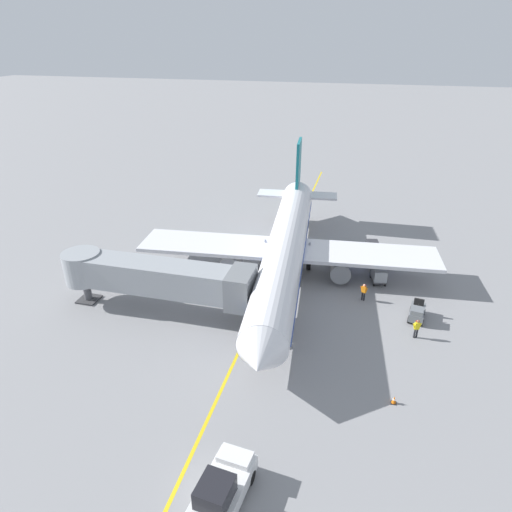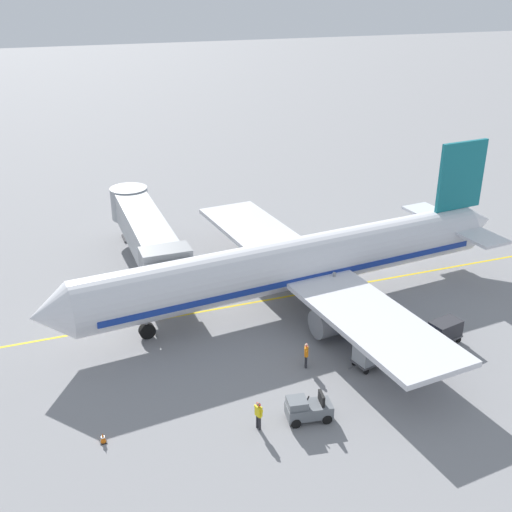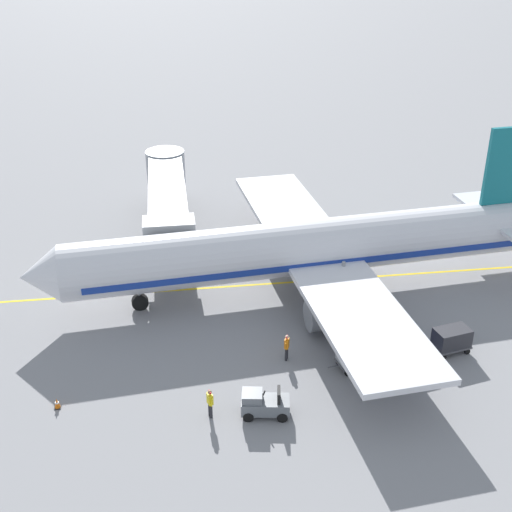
# 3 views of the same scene
# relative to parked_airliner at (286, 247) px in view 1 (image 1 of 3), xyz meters

# --- Properties ---
(ground_plane) EXTENTS (400.00, 400.00, 0.00)m
(ground_plane) POSITION_rel_parked_airliner_xyz_m (1.10, 0.64, -3.19)
(ground_plane) COLOR gray
(gate_lead_in_line) EXTENTS (0.24, 80.00, 0.01)m
(gate_lead_in_line) POSITION_rel_parked_airliner_xyz_m (1.10, 0.64, -3.18)
(gate_lead_in_line) COLOR gold
(gate_lead_in_line) RESTS_ON ground
(parked_airliner) EXTENTS (30.36, 37.35, 10.63)m
(parked_airliner) POSITION_rel_parked_airliner_xyz_m (0.00, 0.00, 0.00)
(parked_airliner) COLOR silver
(parked_airliner) RESTS_ON ground
(jet_bridge) EXTENTS (17.47, 3.50, 4.98)m
(jet_bridge) POSITION_rel_parked_airliner_xyz_m (9.67, 9.23, 0.27)
(jet_bridge) COLOR #93999E
(jet_bridge) RESTS_ON ground
(pushback_tractor) EXTENTS (2.67, 4.61, 2.40)m
(pushback_tractor) POSITION_rel_parked_airliner_xyz_m (-1.64, 25.27, -2.09)
(pushback_tractor) COLOR silver
(pushback_tractor) RESTS_ON ground
(baggage_tug_lead) EXTENTS (1.75, 2.70, 1.62)m
(baggage_tug_lead) POSITION_rel_parked_airliner_xyz_m (-5.53, -2.49, -2.47)
(baggage_tug_lead) COLOR navy
(baggage_tug_lead) RESTS_ON ground
(baggage_tug_trailing) EXTENTS (1.63, 2.66, 1.62)m
(baggage_tug_trailing) POSITION_rel_parked_airliner_xyz_m (-12.56, 4.89, -2.47)
(baggage_tug_trailing) COLOR slate
(baggage_tug_trailing) RESTS_ON ground
(baggage_cart_front) EXTENTS (1.73, 2.98, 1.58)m
(baggage_cart_front) POSITION_rel_parked_airliner_xyz_m (-9.23, -0.99, -2.24)
(baggage_cart_front) COLOR #4C4C51
(baggage_cart_front) RESTS_ON ground
(baggage_cart_second_in_train) EXTENTS (1.73, 2.98, 1.58)m
(baggage_cart_second_in_train) POSITION_rel_parked_airliner_xyz_m (-8.89, -3.90, -2.24)
(baggage_cart_second_in_train) COLOR #4C4C51
(baggage_cart_second_in_train) RESTS_ON ground
(baggage_cart_third_in_train) EXTENTS (1.73, 2.98, 1.58)m
(baggage_cart_third_in_train) POSITION_rel_parked_airliner_xyz_m (-8.51, -6.98, -2.24)
(baggage_cart_third_in_train) COLOR #4C4C51
(baggage_cart_third_in_train) RESTS_ON ground
(ground_crew_wing_walker) EXTENTS (0.71, 0.35, 1.69)m
(ground_crew_wing_walker) POSITION_rel_parked_airliner_xyz_m (-12.33, 7.66, -2.23)
(ground_crew_wing_walker) COLOR #232328
(ground_crew_wing_walker) RESTS_ON ground
(ground_crew_loader) EXTENTS (0.70, 0.37, 1.69)m
(ground_crew_loader) POSITION_rel_parked_airliner_xyz_m (-7.94, 2.85, -2.23)
(ground_crew_loader) COLOR #232328
(ground_crew_loader) RESTS_ON ground
(safety_cone_nose_left) EXTENTS (0.36, 0.36, 0.59)m
(safety_cone_nose_left) POSITION_rel_parked_airliner_xyz_m (-10.53, 15.66, -2.90)
(safety_cone_nose_left) COLOR black
(safety_cone_nose_left) RESTS_ON ground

